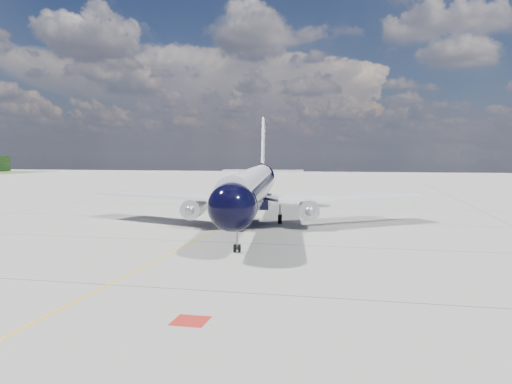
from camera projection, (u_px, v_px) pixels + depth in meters
ground at (247, 214)px, 63.18m from camera, size 320.00×320.00×0.00m
taxiway_centerline at (237, 219)px, 58.31m from camera, size 0.16×160.00×0.01m
red_marking at (190, 321)px, 22.76m from camera, size 1.60×1.60×0.01m
main_airliner at (253, 187)px, 54.79m from camera, size 36.85×45.22×13.09m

